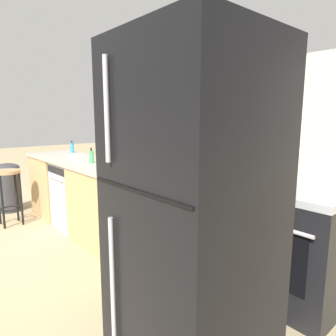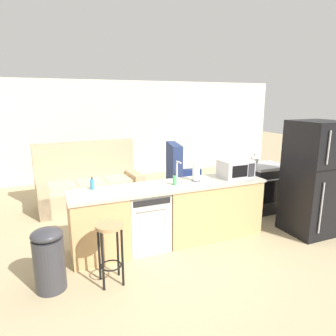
{
  "view_description": "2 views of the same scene",
  "coord_description": "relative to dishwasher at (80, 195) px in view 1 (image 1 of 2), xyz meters",
  "views": [
    {
      "loc": [
        3.38,
        -1.61,
        1.43
      ],
      "look_at": [
        0.7,
        0.71,
        0.82
      ],
      "focal_mm": 32.0,
      "sensor_mm": 36.0,
      "label": 1
    },
    {
      "loc": [
        -1.52,
        -3.85,
        2.13
      ],
      "look_at": [
        0.36,
        0.62,
        1.0
      ],
      "focal_mm": 32.0,
      "sensor_mm": 36.0,
      "label": 2
    }
  ],
  "objects": [
    {
      "name": "dishwasher",
      "position": [
        0.0,
        0.0,
        0.0
      ],
      "size": [
        0.58,
        0.61,
        0.84
      ],
      "color": "silver",
      "rests_on": "ground_plane"
    },
    {
      "name": "ground_plane",
      "position": [
        0.25,
        0.0,
        -0.42
      ],
      "size": [
        24.0,
        24.0,
        0.0
      ],
      "primitive_type": "plane",
      "color": "tan"
    },
    {
      "name": "couch",
      "position": [
        -0.48,
        2.16,
        -0.03
      ],
      "size": [
        2.06,
        1.03,
        1.27
      ],
      "color": "tan",
      "rests_on": "ground_plane"
    },
    {
      "name": "wall_back",
      "position": [
        0.55,
        4.2,
        0.88
      ],
      "size": [
        10.0,
        0.06,
        2.6
      ],
      "color": "beige",
      "rests_on": "ground_plane"
    },
    {
      "name": "kitchen_counter",
      "position": [
        0.49,
        0.0,
        -0.0
      ],
      "size": [
        2.94,
        0.66,
        0.9
      ],
      "color": "tan",
      "rests_on": "ground_plane"
    },
    {
      "name": "microwave",
      "position": [
        1.52,
        -0.0,
        0.62
      ],
      "size": [
        0.5,
        0.37,
        0.28
      ],
      "color": "#B7B7BC",
      "rests_on": "kitchen_counter"
    },
    {
      "name": "soap_bottle",
      "position": [
        0.44,
        -0.03,
        0.55
      ],
      "size": [
        0.06,
        0.06,
        0.18
      ],
      "color": "#4CB266",
      "rests_on": "kitchen_counter"
    },
    {
      "name": "bar_stool",
      "position": [
        -0.66,
        -0.69,
        0.11
      ],
      "size": [
        0.32,
        0.32,
        0.74
      ],
      "color": "tan",
      "rests_on": "ground_plane"
    },
    {
      "name": "armchair",
      "position": [
        1.46,
        1.8,
        -0.07
      ],
      "size": [
        0.96,
        1.0,
        1.2
      ],
      "color": "navy",
      "rests_on": "ground_plane"
    },
    {
      "name": "stove_range",
      "position": [
        2.6,
        0.55,
        0.03
      ],
      "size": [
        0.76,
        0.68,
        0.9
      ],
      "color": "black",
      "rests_on": "ground_plane"
    },
    {
      "name": "dish_soap_bottle",
      "position": [
        -0.69,
        0.22,
        0.55
      ],
      "size": [
        0.06,
        0.06,
        0.18
      ],
      "color": "#338CCC",
      "rests_on": "kitchen_counter"
    },
    {
      "name": "kettle",
      "position": [
        2.43,
        0.68,
        0.56
      ],
      "size": [
        0.21,
        0.17,
        0.19
      ],
      "color": "silver",
      "rests_on": "stove_range"
    },
    {
      "name": "refrigerator",
      "position": [
        2.6,
        -0.55,
        0.48
      ],
      "size": [
        0.72,
        0.73,
        1.8
      ],
      "color": "black",
      "rests_on": "ground_plane"
    },
    {
      "name": "trash_bin",
      "position": [
        -1.32,
        -0.54,
        -0.04
      ],
      "size": [
        0.35,
        0.35,
        0.74
      ],
      "color": "#333338",
      "rests_on": "ground_plane"
    },
    {
      "name": "sink_faucet",
      "position": [
        0.6,
        0.21,
        0.61
      ],
      "size": [
        0.07,
        0.18,
        0.3
      ],
      "color": "silver",
      "rests_on": "kitchen_counter"
    },
    {
      "name": "paper_towel_roll",
      "position": [
        0.84,
        0.06,
        0.62
      ],
      "size": [
        0.14,
        0.14,
        0.28
      ],
      "color": "#4C4C51",
      "rests_on": "kitchen_counter"
    }
  ]
}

